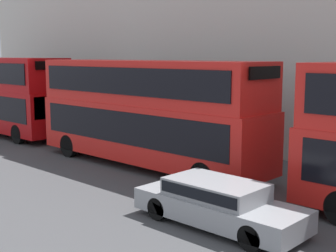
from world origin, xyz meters
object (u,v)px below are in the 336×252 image
(bus_second_in_queue, at_px, (147,109))
(pedestrian, at_px, (49,119))
(bus_third_in_queue, at_px, (3,92))
(car_hatchback, at_px, (218,202))

(bus_second_in_queue, bearing_deg, pedestrian, 79.05)
(bus_third_in_queue, distance_m, car_hatchback, 18.66)
(bus_second_in_queue, height_order, pedestrian, bus_second_in_queue)
(car_hatchback, xyz_separation_m, pedestrian, (5.44, 16.77, 0.14))
(bus_second_in_queue, height_order, bus_third_in_queue, bus_third_in_queue)
(bus_third_in_queue, bearing_deg, pedestrian, -36.18)
(car_hatchback, distance_m, pedestrian, 17.63)
(pedestrian, bearing_deg, car_hatchback, -107.97)
(bus_third_in_queue, height_order, car_hatchback, bus_third_in_queue)
(car_hatchback, height_order, pedestrian, pedestrian)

